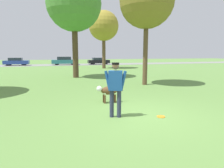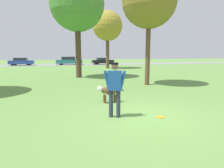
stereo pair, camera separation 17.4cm
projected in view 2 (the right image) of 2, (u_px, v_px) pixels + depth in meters
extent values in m
plane|color=#608C42|center=(139.00, 116.00, 6.35)|extent=(120.00, 120.00, 0.00)
cube|color=gray|center=(71.00, 65.00, 34.97)|extent=(120.00, 6.00, 0.01)
cylinder|color=#2D334C|center=(118.00, 104.00, 6.15)|extent=(0.17, 0.17, 0.85)
cylinder|color=#2D334C|center=(111.00, 104.00, 6.18)|extent=(0.17, 0.17, 0.85)
cube|color=#1E4C93|center=(115.00, 81.00, 6.05)|extent=(0.47, 0.36, 0.60)
cylinder|color=#1E4C93|center=(122.00, 81.00, 6.03)|extent=(0.23, 0.16, 0.61)
cylinder|color=#1E4C93|center=(107.00, 80.00, 6.08)|extent=(0.23, 0.16, 0.61)
sphere|color=brown|center=(115.00, 66.00, 5.99)|extent=(0.28, 0.28, 0.21)
cylinder|color=black|center=(115.00, 64.00, 5.97)|extent=(0.29, 0.29, 0.06)
ellipsoid|color=brown|center=(110.00, 90.00, 7.99)|extent=(0.71, 0.37, 0.34)
ellipsoid|color=white|center=(105.00, 92.00, 7.94)|extent=(0.20, 0.24, 0.19)
sphere|color=white|center=(100.00, 89.00, 7.85)|extent=(0.23, 0.23, 0.22)
cylinder|color=brown|center=(105.00, 99.00, 7.89)|extent=(0.07, 0.07, 0.33)
cylinder|color=brown|center=(104.00, 98.00, 8.07)|extent=(0.07, 0.07, 0.33)
cylinder|color=brown|center=(116.00, 99.00, 8.02)|extent=(0.07, 0.07, 0.33)
cylinder|color=brown|center=(114.00, 98.00, 8.20)|extent=(0.07, 0.07, 0.33)
cylinder|color=brown|center=(121.00, 89.00, 8.13)|extent=(0.27, 0.06, 0.24)
cylinder|color=orange|center=(160.00, 117.00, 6.20)|extent=(0.26, 0.26, 0.02)
torus|color=orange|center=(160.00, 117.00, 6.20)|extent=(0.26, 0.26, 0.02)
cylinder|color=brown|center=(148.00, 54.00, 12.34)|extent=(0.29, 0.29, 3.84)
sphere|color=olive|center=(149.00, 1.00, 11.86)|extent=(3.28, 3.28, 3.28)
cylinder|color=brown|center=(108.00, 53.00, 26.21)|extent=(0.45, 0.45, 4.05)
sphere|color=olive|center=(107.00, 26.00, 25.68)|extent=(3.85, 3.85, 3.85)
cylinder|color=#4C3826|center=(78.00, 52.00, 16.18)|extent=(0.46, 0.46, 4.20)
sphere|color=#4C8938|center=(77.00, 4.00, 15.62)|extent=(4.29, 4.29, 4.29)
cube|color=#284293|center=(22.00, 62.00, 32.91)|extent=(3.86, 1.84, 0.58)
cube|color=#232D38|center=(21.00, 59.00, 32.81)|extent=(2.03, 1.54, 0.45)
cylinder|color=black|center=(30.00, 63.00, 33.92)|extent=(0.67, 0.22, 0.67)
cylinder|color=black|center=(28.00, 63.00, 32.50)|extent=(0.67, 0.22, 0.67)
cylinder|color=black|center=(15.00, 63.00, 33.38)|extent=(0.67, 0.22, 0.67)
cylinder|color=black|center=(13.00, 64.00, 31.97)|extent=(0.67, 0.22, 0.67)
cube|color=teal|center=(69.00, 62.00, 34.58)|extent=(4.45, 1.75, 0.64)
cube|color=#232D38|center=(68.00, 58.00, 34.46)|extent=(2.32, 1.48, 0.53)
cylinder|color=black|center=(77.00, 63.00, 35.63)|extent=(0.68, 0.21, 0.67)
cylinder|color=black|center=(77.00, 63.00, 34.26)|extent=(0.68, 0.21, 0.67)
cylinder|color=black|center=(61.00, 63.00, 34.97)|extent=(0.68, 0.21, 0.67)
cylinder|color=black|center=(61.00, 63.00, 33.60)|extent=(0.68, 0.21, 0.67)
cube|color=black|center=(103.00, 62.00, 36.08)|extent=(3.82, 1.68, 0.55)
cube|color=#232D38|center=(102.00, 59.00, 35.97)|extent=(1.99, 1.44, 0.42)
cylinder|color=black|center=(108.00, 62.00, 37.08)|extent=(0.65, 0.20, 0.65)
cylinder|color=black|center=(110.00, 63.00, 35.73)|extent=(0.65, 0.20, 0.65)
cylinder|color=black|center=(96.00, 62.00, 36.48)|extent=(0.65, 0.20, 0.65)
cylinder|color=black|center=(97.00, 63.00, 35.13)|extent=(0.65, 0.20, 0.65)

